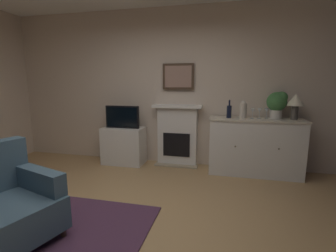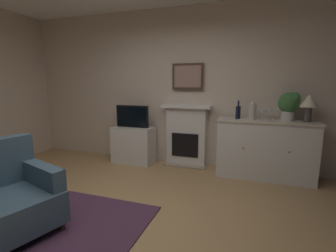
{
  "view_description": "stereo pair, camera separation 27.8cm",
  "coord_description": "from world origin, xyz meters",
  "px_view_note": "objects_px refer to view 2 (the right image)",
  "views": [
    {
      "loc": [
        0.96,
        -2.09,
        1.49
      ],
      "look_at": [
        0.33,
        0.58,
        1.0
      ],
      "focal_mm": 26.13,
      "sensor_mm": 36.0,
      "label": 1
    },
    {
      "loc": [
        1.23,
        -2.01,
        1.49
      ],
      "look_at": [
        0.33,
        0.58,
        1.0
      ],
      "focal_mm": 26.13,
      "sensor_mm": 36.0,
      "label": 2
    }
  ],
  "objects_px": {
    "tv_set": "(132,116)",
    "wine_glass_right": "(278,112)",
    "wine_glass_center": "(270,112)",
    "armchair": "(7,197)",
    "wine_bottle": "(238,112)",
    "vase_decorative": "(253,111)",
    "table_lamp": "(309,103)",
    "potted_plant_small": "(289,104)",
    "sideboard_cabinet": "(265,149)",
    "tv_cabinet": "(134,145)",
    "framed_picture": "(188,77)",
    "fireplace_unit": "(186,135)",
    "wine_glass_left": "(262,112)"
  },
  "relations": [
    {
      "from": "fireplace_unit",
      "to": "sideboard_cabinet",
      "type": "bearing_deg",
      "value": -7.67
    },
    {
      "from": "armchair",
      "to": "wine_glass_left",
      "type": "bearing_deg",
      "value": 44.54
    },
    {
      "from": "wine_bottle",
      "to": "wine_glass_right",
      "type": "bearing_deg",
      "value": 5.28
    },
    {
      "from": "framed_picture",
      "to": "potted_plant_small",
      "type": "height_order",
      "value": "framed_picture"
    },
    {
      "from": "tv_set",
      "to": "wine_glass_left",
      "type": "bearing_deg",
      "value": -0.58
    },
    {
      "from": "tv_set",
      "to": "potted_plant_small",
      "type": "relative_size",
      "value": 1.44
    },
    {
      "from": "tv_set",
      "to": "potted_plant_small",
      "type": "xyz_separation_m",
      "value": [
        2.59,
        0.05,
        0.3
      ]
    },
    {
      "from": "table_lamp",
      "to": "wine_glass_right",
      "type": "height_order",
      "value": "table_lamp"
    },
    {
      "from": "framed_picture",
      "to": "wine_glass_center",
      "type": "xyz_separation_m",
      "value": [
        1.35,
        -0.22,
        -0.55
      ]
    },
    {
      "from": "wine_bottle",
      "to": "wine_glass_right",
      "type": "xyz_separation_m",
      "value": [
        0.58,
        0.05,
        0.01
      ]
    },
    {
      "from": "tv_set",
      "to": "table_lamp",
      "type": "bearing_deg",
      "value": 0.17
    },
    {
      "from": "fireplace_unit",
      "to": "wine_bottle",
      "type": "relative_size",
      "value": 3.79
    },
    {
      "from": "framed_picture",
      "to": "vase_decorative",
      "type": "relative_size",
      "value": 1.96
    },
    {
      "from": "fireplace_unit",
      "to": "wine_glass_center",
      "type": "xyz_separation_m",
      "value": [
        1.35,
        -0.17,
        0.49
      ]
    },
    {
      "from": "wine_bottle",
      "to": "sideboard_cabinet",
      "type": "bearing_deg",
      "value": 2.22
    },
    {
      "from": "wine_glass_center",
      "to": "tv_set",
      "type": "bearing_deg",
      "value": -179.67
    },
    {
      "from": "table_lamp",
      "to": "armchair",
      "type": "xyz_separation_m",
      "value": [
        -3.0,
        -2.38,
        -0.82
      ]
    },
    {
      "from": "tv_cabinet",
      "to": "tv_set",
      "type": "xyz_separation_m",
      "value": [
        -0.0,
        -0.02,
        0.54
      ]
    },
    {
      "from": "fireplace_unit",
      "to": "wine_glass_center",
      "type": "bearing_deg",
      "value": -7.24
    },
    {
      "from": "wine_bottle",
      "to": "armchair",
      "type": "xyz_separation_m",
      "value": [
        -2.03,
        -2.36,
        -0.65
      ]
    },
    {
      "from": "fireplace_unit",
      "to": "wine_glass_left",
      "type": "bearing_deg",
      "value": -9.48
    },
    {
      "from": "fireplace_unit",
      "to": "table_lamp",
      "type": "xyz_separation_m",
      "value": [
        1.86,
        -0.18,
        0.65
      ]
    },
    {
      "from": "wine_glass_left",
      "to": "vase_decorative",
      "type": "distance_m",
      "value": 0.15
    },
    {
      "from": "framed_picture",
      "to": "table_lamp",
      "type": "relative_size",
      "value": 1.38
    },
    {
      "from": "framed_picture",
      "to": "sideboard_cabinet",
      "type": "bearing_deg",
      "value": -9.6
    },
    {
      "from": "wine_glass_left",
      "to": "tv_set",
      "type": "relative_size",
      "value": 0.27
    },
    {
      "from": "vase_decorative",
      "to": "wine_bottle",
      "type": "bearing_deg",
      "value": 171.18
    },
    {
      "from": "table_lamp",
      "to": "tv_cabinet",
      "type": "bearing_deg",
      "value": 179.7
    },
    {
      "from": "fireplace_unit",
      "to": "sideboard_cabinet",
      "type": "relative_size",
      "value": 0.75
    },
    {
      "from": "wine_glass_center",
      "to": "tv_set",
      "type": "height_order",
      "value": "wine_glass_center"
    },
    {
      "from": "fireplace_unit",
      "to": "sideboard_cabinet",
      "type": "height_order",
      "value": "fireplace_unit"
    },
    {
      "from": "wine_glass_right",
      "to": "tv_set",
      "type": "xyz_separation_m",
      "value": [
        -2.44,
        -0.05,
        -0.17
      ]
    },
    {
      "from": "potted_plant_small",
      "to": "armchair",
      "type": "distance_m",
      "value": 3.76
    },
    {
      "from": "wine_glass_center",
      "to": "armchair",
      "type": "height_order",
      "value": "wine_glass_center"
    },
    {
      "from": "fireplace_unit",
      "to": "potted_plant_small",
      "type": "distance_m",
      "value": 1.74
    },
    {
      "from": "framed_picture",
      "to": "table_lamp",
      "type": "bearing_deg",
      "value": -6.82
    },
    {
      "from": "table_lamp",
      "to": "potted_plant_small",
      "type": "bearing_deg",
      "value": 169.66
    },
    {
      "from": "vase_decorative",
      "to": "tv_set",
      "type": "relative_size",
      "value": 0.45
    },
    {
      "from": "wine_glass_left",
      "to": "vase_decorative",
      "type": "relative_size",
      "value": 0.59
    },
    {
      "from": "table_lamp",
      "to": "tv_set",
      "type": "height_order",
      "value": "table_lamp"
    },
    {
      "from": "tv_set",
      "to": "wine_glass_right",
      "type": "bearing_deg",
      "value": 1.06
    },
    {
      "from": "wine_glass_center",
      "to": "armchair",
      "type": "xyz_separation_m",
      "value": [
        -2.5,
        -2.39,
        -0.66
      ]
    },
    {
      "from": "vase_decorative",
      "to": "armchair",
      "type": "distance_m",
      "value": 3.31
    },
    {
      "from": "sideboard_cabinet",
      "to": "wine_bottle",
      "type": "xyz_separation_m",
      "value": [
        -0.43,
        -0.02,
        0.57
      ]
    },
    {
      "from": "sideboard_cabinet",
      "to": "tv_cabinet",
      "type": "distance_m",
      "value": 2.29
    },
    {
      "from": "framed_picture",
      "to": "armchair",
      "type": "relative_size",
      "value": 0.55
    },
    {
      "from": "tv_cabinet",
      "to": "tv_set",
      "type": "distance_m",
      "value": 0.54
    },
    {
      "from": "armchair",
      "to": "potted_plant_small",
      "type": "bearing_deg",
      "value": 41.36
    },
    {
      "from": "wine_glass_right",
      "to": "potted_plant_small",
      "type": "xyz_separation_m",
      "value": [
        0.15,
        0.01,
        0.13
      ]
    },
    {
      "from": "wine_glass_right",
      "to": "potted_plant_small",
      "type": "bearing_deg",
      "value": 3.3
    }
  ]
}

